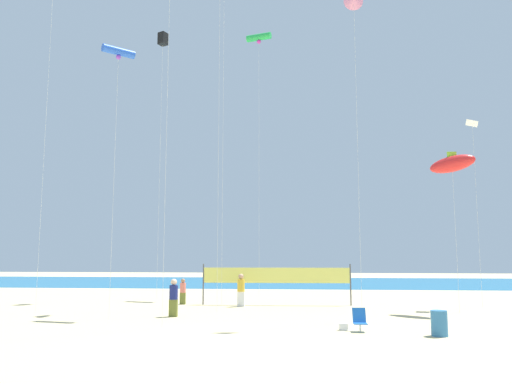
{
  "coord_description": "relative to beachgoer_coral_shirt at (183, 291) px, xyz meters",
  "views": [
    {
      "loc": [
        2.85,
        -16.59,
        3.04
      ],
      "look_at": [
        0.54,
        11.56,
        6.58
      ],
      "focal_mm": 34.31,
      "sensor_mm": 36.0,
      "label": 1
    }
  ],
  "objects": [
    {
      "name": "trash_barrel",
      "position": [
        12.05,
        -10.33,
        -0.35
      ],
      "size": [
        0.6,
        0.6,
        0.93
      ],
      "primitive_type": "cylinder",
      "color": "teal",
      "rests_on": "ground"
    },
    {
      "name": "ocean_band",
      "position": [
        3.96,
        22.58,
        -0.81
      ],
      "size": [
        120.0,
        20.0,
        0.01
      ],
      "primitive_type": "cube",
      "color": "#1E6B99",
      "rests_on": "ground"
    },
    {
      "name": "volleyball_net",
      "position": [
        5.6,
        0.08,
        0.83
      ],
      "size": [
        8.81,
        0.26,
        2.4
      ],
      "color": "#4C4C51",
      "rests_on": "ground"
    },
    {
      "name": "folding_beach_chair",
      "position": [
        9.25,
        -9.43,
        -0.35
      ],
      "size": [
        0.52,
        0.65,
        0.89
      ],
      "rotation": [
        0.0,
        0.0,
        -0.1
      ],
      "color": "#1959B2",
      "rests_on": "ground"
    },
    {
      "name": "beachgoer_navy_shirt",
      "position": [
        0.86,
        -5.66,
        0.15
      ],
      "size": [
        0.41,
        0.41,
        1.8
      ],
      "rotation": [
        0.0,
        0.0,
        1.69
      ],
      "color": "olive",
      "rests_on": "ground"
    },
    {
      "name": "kite_black_box",
      "position": [
        -2.61,
        3.51,
        17.44
      ],
      "size": [
        0.73,
        0.73,
        18.78
      ],
      "color": "silver",
      "rests_on": "ground"
    },
    {
      "name": "ground_plane",
      "position": [
        3.96,
        -12.73,
        -0.81
      ],
      "size": [
        120.0,
        120.0,
        0.0
      ],
      "primitive_type": "plane",
      "color": "#D1BC89"
    },
    {
      "name": "kite_green_tube",
      "position": [
        4.14,
        5.89,
        18.43
      ],
      "size": [
        1.95,
        1.0,
        19.56
      ],
      "color": "silver",
      "rests_on": "ground"
    },
    {
      "name": "kite_pink_delta",
      "position": [
        9.72,
        -6.57,
        14.41
      ],
      "size": [
        0.96,
        0.32,
        15.76
      ],
      "color": "silver",
      "rests_on": "ground"
    },
    {
      "name": "beach_handbag",
      "position": [
        8.64,
        -9.22,
        -0.68
      ],
      "size": [
        0.34,
        0.17,
        0.27
      ],
      "primitive_type": "cube",
      "color": "white",
      "rests_on": "ground"
    },
    {
      "name": "kite_blue_tube",
      "position": [
        -2.0,
        -6.5,
        12.23
      ],
      "size": [
        1.49,
        1.38,
        13.3
      ],
      "color": "silver",
      "rests_on": "ground"
    },
    {
      "name": "kite_red_inflatable",
      "position": [
        15.15,
        -2.88,
        6.95
      ],
      "size": [
        2.52,
        2.19,
        8.43
      ],
      "color": "silver",
      "rests_on": "ground"
    },
    {
      "name": "beachgoer_mustard_shirt",
      "position": [
        3.61,
        -0.9,
        0.18
      ],
      "size": [
        0.42,
        0.42,
        1.85
      ],
      "rotation": [
        0.0,
        0.0,
        5.25
      ],
      "color": "white",
      "rests_on": "ground"
    },
    {
      "name": "kite_white_diamond",
      "position": [
        17.33,
        -0.11,
        9.83
      ],
      "size": [
        0.92,
        0.91,
        10.97
      ],
      "color": "silver",
      "rests_on": "ground"
    },
    {
      "name": "beachgoer_coral_shirt",
      "position": [
        0.0,
        0.0,
        0.0
      ],
      "size": [
        0.35,
        0.35,
        1.52
      ],
      "rotation": [
        0.0,
        0.0,
        5.9
      ],
      "color": "olive",
      "rests_on": "ground"
    }
  ]
}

